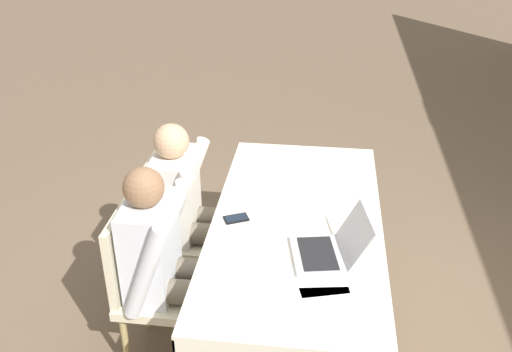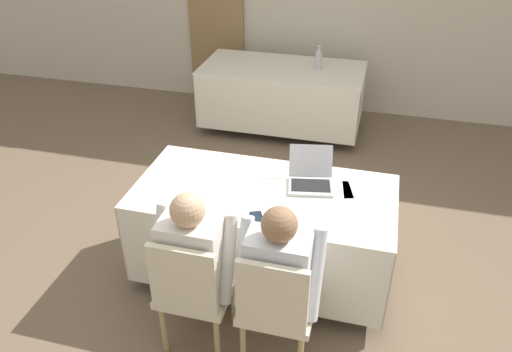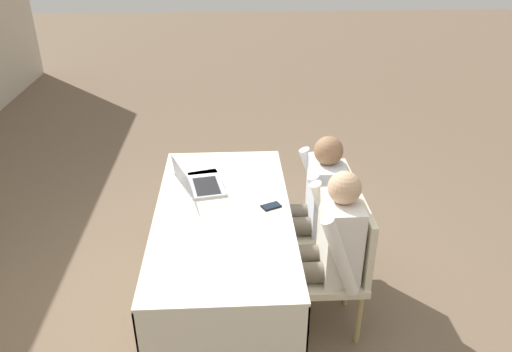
% 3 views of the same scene
% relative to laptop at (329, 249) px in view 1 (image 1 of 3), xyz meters
% --- Properties ---
extents(ground_plane, '(24.00, 24.00, 0.00)m').
position_rel_laptop_xyz_m(ground_plane, '(-0.30, -0.17, -0.80)').
color(ground_plane, brown).
extents(conference_table_near, '(1.80, 0.89, 0.76)m').
position_rel_laptop_xyz_m(conference_table_near, '(-0.30, -0.17, -0.22)').
color(conference_table_near, silver).
rests_on(conference_table_near, ground_plane).
extents(laptop, '(0.36, 0.40, 0.22)m').
position_rel_laptop_xyz_m(laptop, '(0.00, 0.00, 0.00)').
color(laptop, '#B7B7BC').
rests_on(laptop, conference_table_near).
extents(cell_phone, '(0.12, 0.15, 0.01)m').
position_rel_laptop_xyz_m(cell_phone, '(-0.26, -0.48, -0.04)').
color(cell_phone, black).
rests_on(cell_phone, conference_table_near).
extents(paper_beside_laptop, '(0.25, 0.33, 0.00)m').
position_rel_laptop_xyz_m(paper_beside_laptop, '(0.34, -0.04, -0.04)').
color(paper_beside_laptop, white).
rests_on(paper_beside_laptop, conference_table_near).
extents(paper_centre_table, '(0.28, 0.34, 0.00)m').
position_rel_laptop_xyz_m(paper_centre_table, '(0.17, 0.01, -0.04)').
color(paper_centre_table, white).
rests_on(paper_centre_table, conference_table_near).
extents(chair_near_left, '(0.44, 0.44, 0.89)m').
position_rel_laptop_xyz_m(chair_near_left, '(-0.55, -0.92, -0.31)').
color(chair_near_left, tan).
rests_on(chair_near_left, ground_plane).
extents(chair_near_right, '(0.44, 0.44, 0.89)m').
position_rel_laptop_xyz_m(chair_near_right, '(-0.04, -0.92, -0.31)').
color(chair_near_right, tan).
rests_on(chair_near_right, ground_plane).
extents(person_checkered_shirt, '(0.50, 0.52, 1.15)m').
position_rel_laptop_xyz_m(person_checkered_shirt, '(-0.55, -0.81, -0.15)').
color(person_checkered_shirt, '#665B4C').
rests_on(person_checkered_shirt, ground_plane).
extents(person_white_shirt, '(0.50, 0.52, 1.15)m').
position_rel_laptop_xyz_m(person_white_shirt, '(-0.04, -0.81, -0.15)').
color(person_white_shirt, '#665B4C').
rests_on(person_white_shirt, ground_plane).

